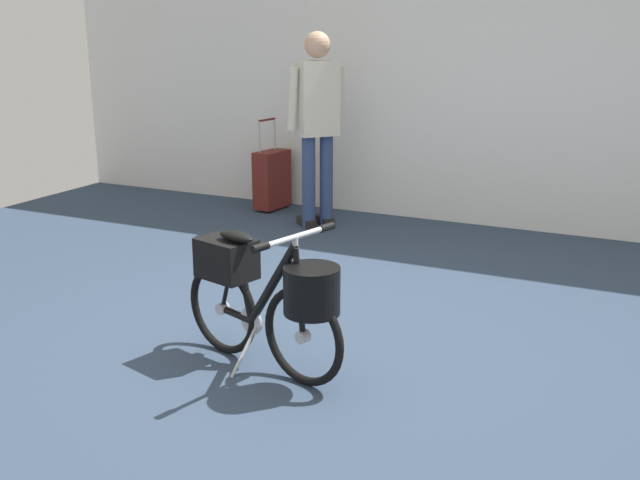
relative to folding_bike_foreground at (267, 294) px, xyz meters
The scene contains 5 objects.
ground_plane 0.48m from the folding_bike_foreground, 63.67° to the left, with size 8.09×8.09×0.00m, color #2D3D51.
back_wall 3.43m from the folding_bike_foreground, 87.89° to the left, with size 8.09×0.10×2.90m, color white.
folding_bike_foreground is the anchor object (origin of this frame).
visitor_near_wall 2.80m from the folding_bike_foreground, 110.77° to the left, with size 0.39×0.42×1.59m.
rolling_suitcase 3.38m from the folding_bike_foreground, 118.80° to the left, with size 0.23×0.38×0.83m.
Camera 1 is at (1.56, -3.17, 1.63)m, focal length 42.00 mm.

